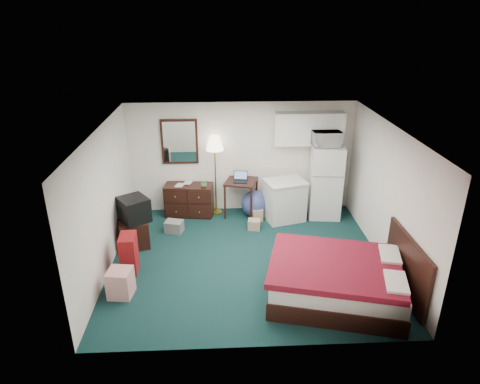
{
  "coord_description": "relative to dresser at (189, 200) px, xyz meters",
  "views": [
    {
      "loc": [
        -0.48,
        -6.84,
        4.32
      ],
      "look_at": [
        -0.12,
        0.45,
        1.19
      ],
      "focal_mm": 32.0,
      "sensor_mm": 36.0,
      "label": 1
    }
  ],
  "objects": [
    {
      "name": "mirror",
      "position": [
        -0.17,
        0.24,
        1.29
      ],
      "size": [
        0.8,
        0.06,
        1.0
      ],
      "primitive_type": null,
      "color": "white",
      "rests_on": "walls"
    },
    {
      "name": "microwave",
      "position": [
        2.95,
        -0.21,
        1.48
      ],
      "size": [
        0.61,
        0.36,
        0.4
      ],
      "primitive_type": "imported",
      "rotation": [
        0.0,
        0.0,
        0.06
      ],
      "color": "white",
      "rests_on": "fridge"
    },
    {
      "name": "headboard",
      "position": [
        3.64,
        -3.19,
        0.19
      ],
      "size": [
        0.06,
        1.56,
        1.0
      ],
      "primitive_type": null,
      "color": "black",
      "rests_on": "walls"
    },
    {
      "name": "kitchen_counter",
      "position": [
        2.11,
        -0.34,
        0.08
      ],
      "size": [
        0.94,
        0.81,
        0.88
      ],
      "primitive_type": null,
      "rotation": [
        0.0,
        0.0,
        0.28
      ],
      "color": "silver",
      "rests_on": "floor"
    },
    {
      "name": "floor_lamp",
      "position": [
        0.6,
        0.07,
        0.55
      ],
      "size": [
        0.44,
        0.44,
        1.81
      ],
      "primitive_type": null,
      "rotation": [
        0.0,
        0.0,
        0.11
      ],
      "color": "gold",
      "rests_on": "floor"
    },
    {
      "name": "walls",
      "position": [
        1.18,
        -1.98,
        0.89
      ],
      "size": [
        5.01,
        4.51,
        2.5
      ],
      "color": "silver",
      "rests_on": "floor"
    },
    {
      "name": "ceiling",
      "position": [
        1.18,
        -1.98,
        2.14
      ],
      "size": [
        5.0,
        4.5,
        0.01
      ],
      "primitive_type": "cube",
      "color": "silver",
      "rests_on": "walls"
    },
    {
      "name": "tv_stand",
      "position": [
        -1.02,
        -1.32,
        -0.09
      ],
      "size": [
        0.69,
        0.73,
        0.54
      ],
      "primitive_type": null,
      "rotation": [
        0.0,
        0.0,
        0.29
      ],
      "color": "black",
      "rests_on": "floor"
    },
    {
      "name": "retail_box",
      "position": [
        -0.94,
        -2.95,
        -0.13
      ],
      "size": [
        0.42,
        0.42,
        0.47
      ],
      "primitive_type": null,
      "rotation": [
        0.0,
        0.0,
        -0.13
      ],
      "color": "beige",
      "rests_on": "floor"
    },
    {
      "name": "floor",
      "position": [
        1.18,
        -1.98,
        -0.36
      ],
      "size": [
        5.0,
        4.5,
        0.01
      ],
      "primitive_type": "cube",
      "color": "#0B2D30",
      "rests_on": "ground"
    },
    {
      "name": "upper_cabinets",
      "position": [
        2.63,
        0.1,
        1.59
      ],
      "size": [
        1.5,
        0.35,
        0.7
      ],
      "primitive_type": null,
      "color": "silver",
      "rests_on": "walls"
    },
    {
      "name": "crt_tv",
      "position": [
        -0.96,
        -1.32,
        0.42
      ],
      "size": [
        0.73,
        0.74,
        0.47
      ],
      "primitive_type": null,
      "rotation": [
        0.0,
        0.0,
        0.61
      ],
      "color": "black",
      "rests_on": "tv_stand"
    },
    {
      "name": "book_a",
      "position": [
        -0.27,
        -0.01,
        0.48
      ],
      "size": [
        0.17,
        0.06,
        0.23
      ],
      "primitive_type": "imported",
      "rotation": [
        0.0,
        0.0,
        -0.25
      ],
      "color": "tan",
      "rests_on": "dresser"
    },
    {
      "name": "file_bin",
      "position": [
        -0.28,
        -0.82,
        -0.24
      ],
      "size": [
        0.41,
        0.35,
        0.25
      ],
      "primitive_type": null,
      "rotation": [
        0.0,
        0.0,
        -0.26
      ],
      "color": "slate",
      "rests_on": "floor"
    },
    {
      "name": "bed",
      "position": [
        2.53,
        -3.19,
        -0.03
      ],
      "size": [
        2.37,
        2.04,
        0.65
      ],
      "primitive_type": null,
      "rotation": [
        0.0,
        0.0,
        -0.25
      ],
      "color": "#48051B",
      "rests_on": "floor"
    },
    {
      "name": "suitcase",
      "position": [
        -0.93,
        -2.24,
        -0.01
      ],
      "size": [
        0.29,
        0.45,
        0.71
      ],
      "primitive_type": null,
      "rotation": [
        0.0,
        0.0,
        0.04
      ],
      "color": "maroon",
      "rests_on": "floor"
    },
    {
      "name": "laptop",
      "position": [
        1.14,
        -0.12,
        0.57
      ],
      "size": [
        0.33,
        0.28,
        0.21
      ],
      "primitive_type": null,
      "rotation": [
        0.0,
        0.0,
        -0.12
      ],
      "color": "black",
      "rests_on": "desk"
    },
    {
      "name": "fridge",
      "position": [
        3.03,
        -0.18,
        0.46
      ],
      "size": [
        0.75,
        0.75,
        1.64
      ],
      "primitive_type": null,
      "rotation": [
        0.0,
        0.0,
        -0.12
      ],
      "color": "white",
      "rests_on": "floor"
    },
    {
      "name": "book_b",
      "position": [
        -0.1,
        0.13,
        0.48
      ],
      "size": [
        0.17,
        0.07,
        0.23
      ],
      "primitive_type": "imported",
      "rotation": [
        0.0,
        0.0,
        -0.29
      ],
      "color": "tan",
      "rests_on": "dresser"
    },
    {
      "name": "cardboard_box_a",
      "position": [
        1.41,
        -0.78,
        -0.25
      ],
      "size": [
        0.28,
        0.25,
        0.21
      ],
      "primitive_type": null,
      "rotation": [
        0.0,
        0.0,
        -0.16
      ],
      "color": "tan",
      "rests_on": "floor"
    },
    {
      "name": "desk",
      "position": [
        1.17,
        -0.05,
        0.05
      ],
      "size": [
        0.81,
        0.81,
        0.82
      ],
      "primitive_type": null,
      "rotation": [
        0.0,
        0.0,
        -0.28
      ],
      "color": "black",
      "rests_on": "floor"
    },
    {
      "name": "exercise_ball",
      "position": [
        1.47,
        -0.14,
        -0.06
      ],
      "size": [
        0.62,
        0.62,
        0.6
      ],
      "primitive_type": "sphere",
      "rotation": [
        0.0,
        0.0,
        0.03
      ],
      "color": "navy",
      "rests_on": "floor"
    },
    {
      "name": "mug",
      "position": [
        0.35,
        -0.15,
        0.43
      ],
      "size": [
        0.17,
        0.16,
        0.14
      ],
      "primitive_type": "imported",
      "rotation": [
        0.0,
        0.0,
        -0.45
      ],
      "color": "#4A823A",
      "rests_on": "dresser"
    },
    {
      "name": "dresser",
      "position": [
        0.0,
        0.0,
        0.0
      ],
      "size": [
        1.11,
        0.6,
        0.72
      ],
      "primitive_type": null,
      "rotation": [
        0.0,
        0.0,
        -0.12
      ],
      "color": "black",
      "rests_on": "floor"
    },
    {
      "name": "cardboard_box_b",
      "position": [
        1.52,
        -0.33,
        -0.23
      ],
      "size": [
        0.23,
        0.27,
        0.27
      ],
      "primitive_type": null,
      "rotation": [
        0.0,
        0.0,
        0.02
      ],
      "color": "tan",
      "rests_on": "floor"
    }
  ]
}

